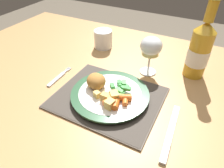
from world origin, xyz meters
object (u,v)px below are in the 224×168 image
at_px(dinner_plate, 110,94).
at_px(table_knife, 169,136).
at_px(bottle, 200,50).
at_px(wine_glass, 151,48).
at_px(drinking_cup, 103,39).
at_px(dining_table, 106,98).
at_px(fork, 58,78).

height_order(dinner_plate, table_knife, dinner_plate).
bearing_deg(bottle, table_knife, -90.42).
distance_m(dinner_plate, bottle, 0.36).
relative_size(wine_glass, drinking_cup, 1.78).
xyz_separation_m(bottle, drinking_cup, (-0.42, 0.04, -0.06)).
relative_size(dining_table, table_knife, 6.89).
relative_size(dining_table, bottle, 5.15).
bearing_deg(table_knife, bottle, 89.58).
bearing_deg(bottle, wine_glass, -157.80).
bearing_deg(table_knife, fork, 170.64).
bearing_deg(fork, table_knife, -9.36).
relative_size(fork, table_knife, 0.62).
height_order(dinner_plate, bottle, bottle).
bearing_deg(fork, drinking_cup, 84.83).
xyz_separation_m(dinner_plate, drinking_cup, (-0.20, 0.31, 0.03)).
height_order(dinner_plate, fork, dinner_plate).
bearing_deg(dinner_plate, fork, 177.91).
xyz_separation_m(table_knife, drinking_cup, (-0.42, 0.38, 0.04)).
xyz_separation_m(dining_table, drinking_cup, (-0.14, 0.24, 0.12)).
xyz_separation_m(dining_table, fork, (-0.17, -0.06, 0.08)).
bearing_deg(bottle, dinner_plate, -128.87).
relative_size(table_knife, bottle, 0.75).
xyz_separation_m(fork, drinking_cup, (0.03, 0.30, 0.04)).
distance_m(dinner_plate, fork, 0.23).
relative_size(fork, bottle, 0.47).
relative_size(dinner_plate, table_knife, 1.19).
relative_size(dining_table, dinner_plate, 5.80).
xyz_separation_m(dinner_plate, fork, (-0.23, 0.01, -0.01)).
relative_size(dinner_plate, wine_glass, 1.73).
bearing_deg(dinner_plate, bottle, 51.13).
distance_m(dining_table, wine_glass, 0.26).
xyz_separation_m(dining_table, dinner_plate, (0.06, -0.07, 0.09)).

